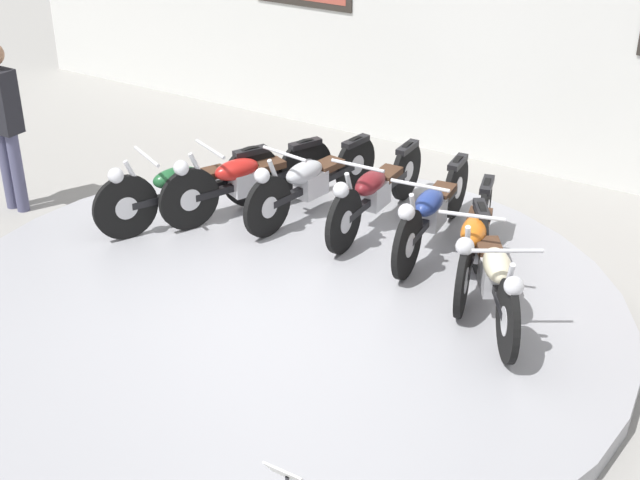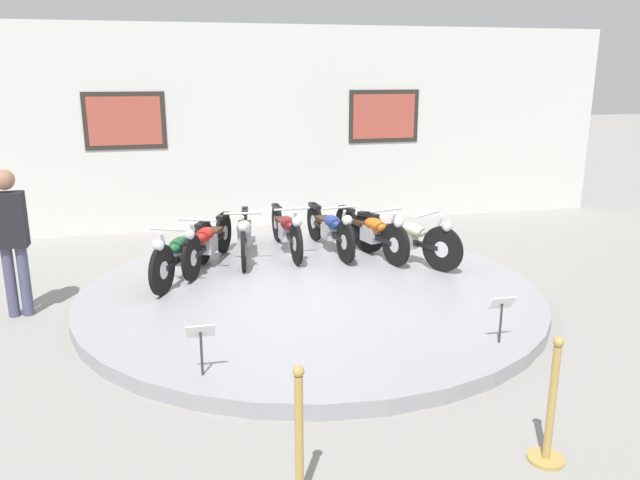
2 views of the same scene
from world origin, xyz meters
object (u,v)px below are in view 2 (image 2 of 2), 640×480
at_px(stanchion_post_left_of_entry, 299,457).
at_px(motorcycle_blue, 330,228).
at_px(motorcycle_maroon, 287,229).
at_px(motorcycle_orange, 371,231).
at_px(motorcycle_red, 208,241).
at_px(visitor_standing, 11,234).
at_px(info_placard_front_centre, 502,309).
at_px(motorcycle_silver, 244,233).
at_px(info_placard_front_left, 201,338).
at_px(motorcycle_cream, 406,236).
at_px(stanchion_post_right_of_entry, 550,420).
at_px(motorcycle_green, 183,251).

bearing_deg(stanchion_post_left_of_entry, motorcycle_blue, 73.23).
xyz_separation_m(motorcycle_maroon, motorcycle_orange, (1.22, -0.44, 0.00)).
xyz_separation_m(motorcycle_red, visitor_standing, (-2.33, -0.95, 0.48)).
distance_m(motorcycle_blue, visitor_standing, 4.43).
distance_m(motorcycle_blue, info_placard_front_centre, 3.77).
height_order(motorcycle_silver, motorcycle_orange, motorcycle_orange).
bearing_deg(info_placard_front_left, stanchion_post_left_of_entry, -72.11).
height_order(visitor_standing, stanchion_post_left_of_entry, visitor_standing).
distance_m(motorcycle_cream, info_placard_front_centre, 2.88).
bearing_deg(stanchion_post_right_of_entry, info_placard_front_left, 145.29).
bearing_deg(motorcycle_blue, stanchion_post_right_of_entry, -86.82).
relative_size(motorcycle_silver, stanchion_post_left_of_entry, 1.90).
bearing_deg(stanchion_post_right_of_entry, info_placard_front_centre, 72.11).
bearing_deg(motorcycle_maroon, motorcycle_green, -150.15).
height_order(visitor_standing, stanchion_post_right_of_entry, visitor_standing).
bearing_deg(motorcycle_silver, info_placard_front_centre, -59.31).
xyz_separation_m(motorcycle_silver, stanchion_post_right_of_entry, (1.63, -5.39, -0.19)).
distance_m(motorcycle_orange, info_placard_front_left, 4.33).
height_order(motorcycle_maroon, stanchion_post_left_of_entry, stanchion_post_left_of_entry).
distance_m(motorcycle_silver, motorcycle_cream, 2.40).
bearing_deg(motorcycle_red, motorcycle_orange, -0.05).
bearing_deg(motorcycle_blue, motorcycle_maroon, 170.33).
relative_size(motorcycle_maroon, info_placard_front_left, 3.84).
bearing_deg(stanchion_post_left_of_entry, motorcycle_red, 93.00).
bearing_deg(motorcycle_green, stanchion_post_left_of_entry, -82.22).
height_order(motorcycle_cream, visitor_standing, visitor_standing).
bearing_deg(motorcycle_blue, stanchion_post_left_of_entry, -106.77).
bearing_deg(visitor_standing, motorcycle_red, 22.18).
bearing_deg(motorcycle_cream, visitor_standing, -174.78).
height_order(motorcycle_green, motorcycle_red, motorcycle_green).
bearing_deg(motorcycle_maroon, motorcycle_red, -160.60).
height_order(info_placard_front_centre, stanchion_post_left_of_entry, stanchion_post_left_of_entry).
distance_m(visitor_standing, stanchion_post_left_of_entry, 4.92).
height_order(motorcycle_cream, info_placard_front_centre, motorcycle_cream).
bearing_deg(stanchion_post_right_of_entry, visitor_standing, 137.59).
bearing_deg(visitor_standing, info_placard_front_centre, -25.40).
distance_m(motorcycle_blue, info_placard_front_left, 4.27).
xyz_separation_m(motorcycle_green, motorcycle_cream, (3.19, 0.00, 0.00)).
relative_size(info_placard_front_left, stanchion_post_right_of_entry, 0.50).
relative_size(info_placard_front_left, visitor_standing, 0.29).
relative_size(motorcycle_green, motorcycle_silver, 0.94).
distance_m(motorcycle_red, motorcycle_silver, 0.65).
bearing_deg(stanchion_post_left_of_entry, info_placard_front_centre, 34.71).
bearing_deg(motorcycle_blue, motorcycle_cream, -40.60).
xyz_separation_m(motorcycle_cream, info_placard_front_centre, (-0.08, -2.88, -0.02)).
relative_size(motorcycle_blue, stanchion_post_right_of_entry, 1.93).
xyz_separation_m(motorcycle_cream, stanchion_post_left_of_entry, (-2.56, -4.60, -0.21)).
bearing_deg(stanchion_post_right_of_entry, motorcycle_cream, 82.17).
height_order(motorcycle_red, motorcycle_cream, motorcycle_cream).
bearing_deg(stanchion_post_left_of_entry, info_placard_front_left, 107.89).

